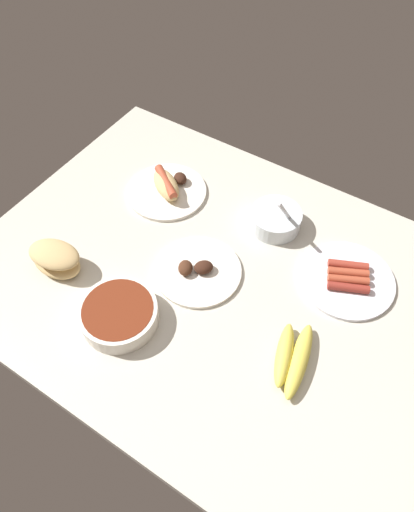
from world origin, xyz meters
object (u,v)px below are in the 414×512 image
(bread_stack, at_px, (56,258))
(bowl_coleslaw, at_px, (276,219))
(banana_bunch, at_px, (292,358))
(bowl_chili, at_px, (119,314))
(plate_grilled_meat, at_px, (198,271))
(plate_sausages, at_px, (347,279))
(plate_hotdog_assembled, at_px, (167,188))

(bread_stack, distance_m, bowl_coleslaw, 0.58)
(banana_bunch, xyz_separation_m, bowl_coleslaw, (-0.21, 0.33, 0.01))
(banana_bunch, xyz_separation_m, bowl_chili, (-0.38, -0.12, 0.01))
(bowl_chili, relative_size, bowl_coleslaw, 1.18)
(plate_grilled_meat, relative_size, bread_stack, 1.47)
(banana_bunch, xyz_separation_m, plate_sausages, (0.02, 0.27, -0.01))
(plate_hotdog_assembled, relative_size, plate_sausages, 0.97)
(banana_bunch, relative_size, plate_sausages, 0.81)
(plate_grilled_meat, height_order, bowl_chili, bowl_chili)
(bowl_chili, bearing_deg, bread_stack, 171.37)
(plate_grilled_meat, distance_m, plate_sausages, 0.37)
(banana_bunch, height_order, plate_grilled_meat, banana_bunch)
(banana_bunch, height_order, bowl_chili, bowl_chili)
(plate_grilled_meat, relative_size, bowl_coleslaw, 1.42)
(plate_sausages, bearing_deg, bowl_chili, -135.96)
(plate_hotdog_assembled, xyz_separation_m, plate_sausages, (0.55, -0.01, -0.01))
(plate_grilled_meat, bearing_deg, plate_sausages, 28.81)
(bowl_coleslaw, bearing_deg, plate_hotdog_assembled, -170.34)
(plate_sausages, bearing_deg, bread_stack, -150.66)
(plate_hotdog_assembled, xyz_separation_m, bread_stack, (-0.08, -0.36, 0.02))
(plate_hotdog_assembled, relative_size, bowl_coleslaw, 1.48)
(plate_hotdog_assembled, distance_m, bowl_chili, 0.43)
(banana_bunch, bearing_deg, plate_sausages, 85.78)
(plate_grilled_meat, bearing_deg, bowl_coleslaw, 69.51)
(plate_grilled_meat, height_order, bread_stack, bread_stack)
(plate_grilled_meat, xyz_separation_m, plate_hotdog_assembled, (-0.23, 0.19, 0.01))
(plate_grilled_meat, xyz_separation_m, bowl_coleslaw, (0.09, 0.24, 0.02))
(bread_stack, bearing_deg, plate_grilled_meat, 29.91)
(plate_sausages, bearing_deg, plate_grilled_meat, -151.19)
(banana_bunch, distance_m, bowl_coleslaw, 0.39)
(bread_stack, xyz_separation_m, bowl_chili, (0.23, -0.03, -0.01))
(bread_stack, distance_m, bowl_chili, 0.23)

